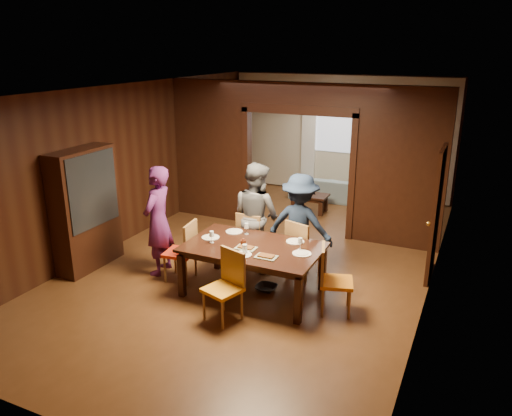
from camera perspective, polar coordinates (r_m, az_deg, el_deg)
The scene contains 32 objects.
floor at distance 8.77m, azimuth 0.93°, elevation -5.76°, with size 9.00×9.00×0.00m, color #523017.
ceiling at distance 8.04m, azimuth 1.04°, elevation 13.48°, with size 5.50×9.00×0.02m, color silver.
room_walls at distance 9.98m, azimuth 5.40°, elevation 6.24°, with size 5.52×9.01×2.90m.
person_purple at distance 8.09m, azimuth -11.12°, elevation -1.44°, with size 0.65×0.43×1.78m, color #5B205F.
person_grey at distance 8.18m, azimuth 0.04°, elevation -0.87°, with size 0.86×0.67×1.78m, color #4E4F55.
person_navy at distance 7.97m, azimuth 5.04°, elevation -1.92°, with size 1.07×0.62×1.66m, color #18243D.
sofa at distance 12.10m, azimuth 8.39°, elevation 2.22°, with size 1.85×0.72×0.54m, color #85A2AF.
serving_bowl at distance 7.35m, azimuth 1.23°, elevation -3.88°, with size 0.33×0.33×0.08m, color black.
dining_table at distance 7.46m, azimuth -0.33°, elevation -7.06°, with size 1.98×1.23×0.76m, color black.
coffee_table at distance 11.17m, azimuth 6.13°, elevation 0.59°, with size 0.80×0.50×0.40m, color black.
chair_left at distance 7.93m, azimuth -8.72°, elevation -4.85°, with size 0.44×0.44×0.97m, color red, non-canonical shape.
chair_right at distance 7.00m, azimuth 9.20°, elevation -8.12°, with size 0.44×0.44×0.97m, color orange, non-canonical shape.
chair_far_l at distance 8.31m, azimuth -0.25°, elevation -3.54°, with size 0.44×0.44×0.97m, color orange, non-canonical shape.
chair_far_r at distance 7.95m, azimuth 5.49°, elevation -4.64°, with size 0.44×0.44×0.97m, color orange, non-canonical shape.
chair_near at distance 6.73m, azimuth -3.85°, elevation -9.05°, with size 0.44×0.44×0.97m, color orange, non-canonical shape.
hutch at distance 8.59m, azimuth -18.91°, elevation -0.15°, with size 0.40×1.20×2.00m, color black.
door_right at distance 8.24m, azimuth 19.87°, elevation -0.67°, with size 0.06×0.90×2.10m, color black.
window_far at distance 12.35m, azimuth 9.49°, elevation 9.29°, with size 1.20×0.03×1.30m, color silver.
curtain_left at distance 12.60m, azimuth 6.02°, elevation 7.54°, with size 0.35×0.06×2.40m, color white.
curtain_right at distance 12.21m, azimuth 12.73°, elevation 6.85°, with size 0.35×0.06×2.40m, color white.
plate_left at distance 7.63m, azimuth -5.22°, elevation -3.36°, with size 0.27×0.27×0.01m, color silver.
plate_far_l at distance 7.84m, azimuth -2.50°, elevation -2.70°, with size 0.27×0.27×0.01m, color silver.
plate_far_r at distance 7.47m, azimuth 4.50°, elevation -3.83°, with size 0.27×0.27×0.01m, color white.
plate_right at distance 7.06m, azimuth 5.25°, elevation -5.20°, with size 0.27×0.27×0.01m, color white.
plate_near at distance 7.00m, azimuth -1.59°, elevation -5.35°, with size 0.27×0.27×0.01m, color silver.
platter_a at distance 7.20m, azimuth -1.16°, elevation -4.53°, with size 0.30×0.20×0.04m, color gray.
platter_b at distance 6.92m, azimuth 1.17°, elevation -5.54°, with size 0.30×0.20×0.04m, color gray.
wineglass_left at distance 7.42m, azimuth -5.08°, elevation -3.31°, with size 0.08×0.08×0.18m, color silver, non-canonical shape.
wineglass_far at distance 7.72m, azimuth -1.09°, elevation -2.38°, with size 0.08×0.08×0.18m, color silver, non-canonical shape.
wineglass_right at distance 7.17m, azimuth 5.07°, elevation -4.10°, with size 0.08×0.08×0.18m, color white, non-canonical shape.
tumbler at distance 7.01m, azimuth -1.29°, elevation -4.73°, with size 0.07×0.07×0.14m, color white.
condiment_jar at distance 7.29m, azimuth -1.46°, elevation -3.95°, with size 0.08×0.08×0.11m, color #4C2011, non-canonical shape.
Camera 1 is at (3.24, -7.33, 3.56)m, focal length 35.00 mm.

